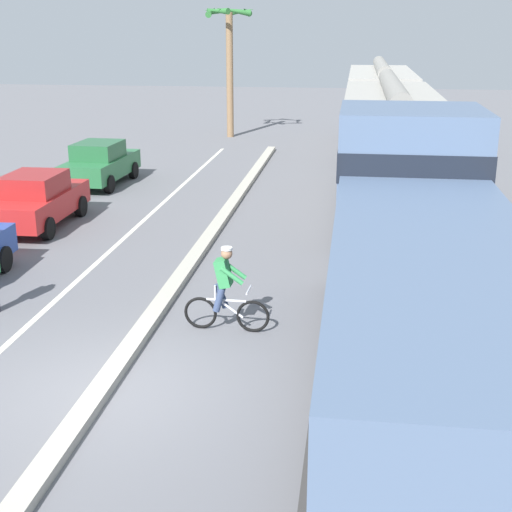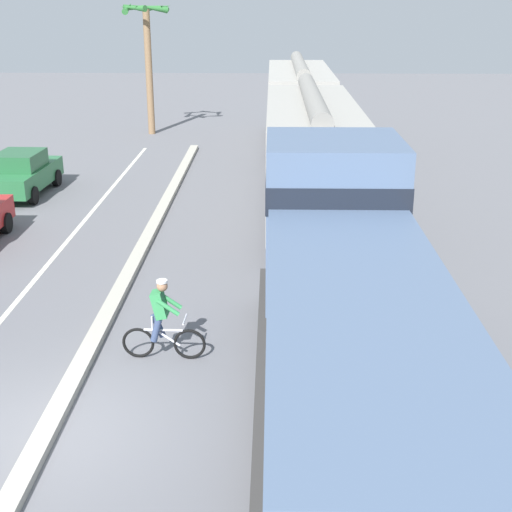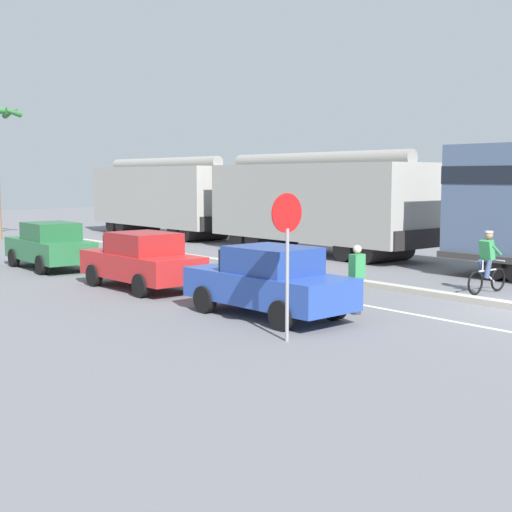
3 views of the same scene
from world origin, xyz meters
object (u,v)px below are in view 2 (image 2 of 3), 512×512
at_px(hopper_car_lead, 311,154).
at_px(palm_tree_near, 147,36).
at_px(locomotive, 347,319).
at_px(parked_car_green, 22,173).
at_px(hopper_car_middle, 299,104).
at_px(cyclist, 162,322).

xyz_separation_m(hopper_car_lead, palm_tree_near, (-7.75, 14.94, 2.96)).
height_order(locomotive, palm_tree_near, palm_tree_near).
distance_m(locomotive, palm_tree_near, 28.37).
xyz_separation_m(parked_car_green, palm_tree_near, (2.75, 12.57, 4.22)).
distance_m(parked_car_green, palm_tree_near, 13.54).
bearing_deg(parked_car_green, hopper_car_lead, -12.73).
bearing_deg(palm_tree_near, hopper_car_lead, -62.59).
relative_size(hopper_car_lead, hopper_car_middle, 1.00).
distance_m(parked_car_green, cyclist, 14.45).
bearing_deg(palm_tree_near, hopper_car_middle, -23.33).
bearing_deg(parked_car_green, locomotive, -54.14).
height_order(hopper_car_lead, hopper_car_middle, same).
height_order(hopper_car_middle, parked_car_green, hopper_car_middle).
relative_size(locomotive, palm_tree_near, 1.72).
height_order(locomotive, cyclist, locomotive).
relative_size(hopper_car_middle, parked_car_green, 2.49).
bearing_deg(hopper_car_middle, hopper_car_lead, -90.00).
bearing_deg(parked_car_green, hopper_car_middle, 41.31).
relative_size(parked_car_green, cyclist, 2.48).
relative_size(locomotive, cyclist, 6.77).
height_order(hopper_car_middle, cyclist, hopper_car_middle).
xyz_separation_m(locomotive, hopper_car_middle, (0.00, 23.76, 0.28)).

